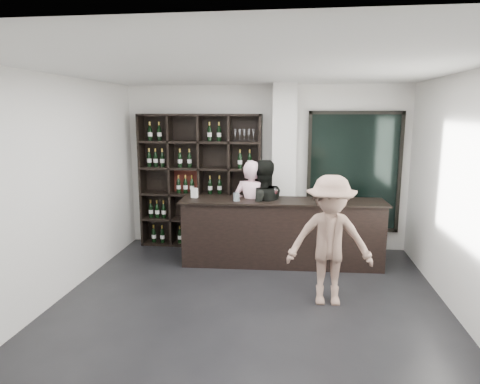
# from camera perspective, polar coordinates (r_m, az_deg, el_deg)

# --- Properties ---
(floor) EXTENTS (5.00, 5.50, 0.01)m
(floor) POSITION_cam_1_polar(r_m,az_deg,el_deg) (5.48, 1.05, -15.75)
(floor) COLOR black
(floor) RESTS_ON ground
(wine_shelf) EXTENTS (2.20, 0.35, 2.40)m
(wine_shelf) POSITION_cam_1_polar(r_m,az_deg,el_deg) (7.73, -5.30, 1.43)
(wine_shelf) COLOR black
(wine_shelf) RESTS_ON floor
(structural_column) EXTENTS (0.40, 0.40, 2.90)m
(structural_column) POSITION_cam_1_polar(r_m,az_deg,el_deg) (7.42, 5.90, 2.98)
(structural_column) COLOR silver
(structural_column) RESTS_ON floor
(glass_panel) EXTENTS (1.60, 0.08, 2.10)m
(glass_panel) POSITION_cam_1_polar(r_m,az_deg,el_deg) (7.71, 14.90, 2.59)
(glass_panel) COLOR black
(glass_panel) RESTS_ON floor
(tasting_counter) EXTENTS (3.22, 0.67, 1.06)m
(tasting_counter) POSITION_cam_1_polar(r_m,az_deg,el_deg) (6.90, 5.59, -5.39)
(tasting_counter) COLOR black
(tasting_counter) RESTS_ON floor
(taster_pink) EXTENTS (0.69, 0.53, 1.67)m
(taster_pink) POSITION_cam_1_polar(r_m,az_deg,el_deg) (6.97, 1.55, -2.59)
(taster_pink) COLOR #F9C2D0
(taster_pink) RESTS_ON floor
(taster_black) EXTENTS (1.01, 0.91, 1.68)m
(taster_black) POSITION_cam_1_polar(r_m,az_deg,el_deg) (6.93, 2.91, -2.62)
(taster_black) COLOR black
(taster_black) RESTS_ON floor
(customer) EXTENTS (1.09, 0.64, 1.67)m
(customer) POSITION_cam_1_polar(r_m,az_deg,el_deg) (5.53, 11.88, -6.36)
(customer) COLOR #987564
(customer) RESTS_ON floor
(wine_glass) EXTENTS (0.11, 0.11, 0.23)m
(wine_glass) POSITION_cam_1_polar(r_m,az_deg,el_deg) (6.73, 4.67, -0.16)
(wine_glass) COLOR white
(wine_glass) RESTS_ON tasting_counter
(spit_cup) EXTENTS (0.13, 0.13, 0.13)m
(spit_cup) POSITION_cam_1_polar(r_m,az_deg,el_deg) (6.67, -0.50, -0.66)
(spit_cup) COLOR #A4B7C2
(spit_cup) RESTS_ON tasting_counter
(napkin_stack) EXTENTS (0.13, 0.13, 0.02)m
(napkin_stack) POSITION_cam_1_polar(r_m,az_deg,el_deg) (6.85, 12.55, -1.06)
(napkin_stack) COLOR white
(napkin_stack) RESTS_ON tasting_counter
(card_stand) EXTENTS (0.12, 0.08, 0.16)m
(card_stand) POSITION_cam_1_polar(r_m,az_deg,el_deg) (6.96, -6.10, -0.12)
(card_stand) COLOR white
(card_stand) RESTS_ON tasting_counter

